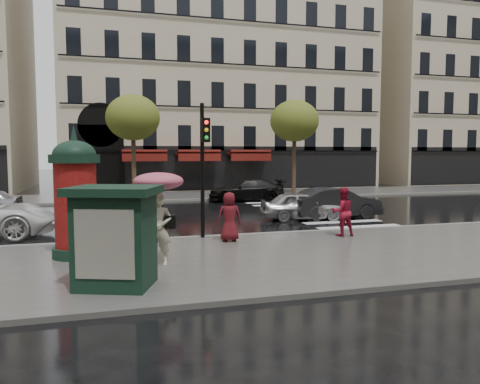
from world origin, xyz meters
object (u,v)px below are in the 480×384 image
object	(u,v)px
woman_umbrella	(159,202)
woman_red	(343,212)
morris_column	(75,194)
traffic_light	(203,157)
car_darkgrey	(335,203)
newsstand	(115,235)
car_silver	(302,206)
car_black	(246,190)
man_burgundy	(229,217)

from	to	relation	value
woman_umbrella	woman_red	bearing A→B (deg)	20.82
morris_column	traffic_light	distance (m)	4.46
woman_red	car_darkgrey	world-z (taller)	woman_red
woman_red	newsstand	bearing A→B (deg)	32.79
car_silver	car_darkgrey	bearing A→B (deg)	-80.07
traffic_light	car_black	distance (m)	13.52
man_burgundy	car_darkgrey	size ratio (longest dim) A/B	0.37
traffic_light	car_silver	bearing A→B (deg)	35.64
traffic_light	car_black	xyz separation A→B (m)	(5.23, 12.29, -2.15)
man_burgundy	car_black	distance (m)	13.91
man_burgundy	morris_column	distance (m)	4.78
traffic_light	car_darkgrey	world-z (taller)	traffic_light
newsstand	car_black	world-z (taller)	newsstand
car_silver	car_black	size ratio (longest dim) A/B	0.79
woman_umbrella	car_black	bearing A→B (deg)	65.74
car_darkgrey	man_burgundy	bearing A→B (deg)	124.07
car_darkgrey	car_black	xyz separation A→B (m)	(-1.62, 8.49, -0.02)
traffic_light	newsstand	distance (m)	6.15
woman_red	car_silver	bearing A→B (deg)	-93.09
woman_red	car_black	xyz separation A→B (m)	(0.59, 13.25, -0.27)
morris_column	traffic_light	size ratio (longest dim) A/B	0.80
woman_red	woman_umbrella	bearing A→B (deg)	24.81
car_darkgrey	newsstand	bearing A→B (deg)	129.45
woman_umbrella	morris_column	size ratio (longest dim) A/B	0.68
woman_umbrella	newsstand	world-z (taller)	woman_umbrella
traffic_light	newsstand	size ratio (longest dim) A/B	2.05
car_silver	morris_column	bearing A→B (deg)	129.46
morris_column	car_silver	world-z (taller)	morris_column
woman_red	traffic_light	world-z (taller)	traffic_light
morris_column	car_silver	bearing A→B (deg)	31.51
newsstand	car_darkgrey	xyz separation A→B (m)	(9.81, 8.94, -0.52)
car_darkgrey	car_silver	bearing A→B (deg)	89.07
man_burgundy	traffic_light	bearing A→B (deg)	-47.90
man_burgundy	car_black	bearing A→B (deg)	-104.80
woman_umbrella	car_black	world-z (taller)	woman_umbrella
car_darkgrey	woman_red	bearing A→B (deg)	152.24
newsstand	woman_umbrella	bearing A→B (deg)	57.04
morris_column	car_silver	size ratio (longest dim) A/B	0.97
traffic_light	car_darkgrey	xyz separation A→B (m)	(6.84, 3.80, -2.13)
morris_column	traffic_light	bearing A→B (deg)	25.39
car_darkgrey	car_black	size ratio (longest dim) A/B	0.91
man_burgundy	morris_column	size ratio (longest dim) A/B	0.44
morris_column	car_darkgrey	distance (m)	12.22
car_silver	car_darkgrey	distance (m)	1.62
newsstand	car_black	bearing A→B (deg)	64.82
traffic_light	man_burgundy	bearing A→B (deg)	-52.26
morris_column	newsstand	size ratio (longest dim) A/B	1.64
car_silver	car_black	bearing A→B (deg)	7.93
woman_red	newsstand	distance (m)	8.68
woman_umbrella	man_burgundy	size ratio (longest dim) A/B	1.53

